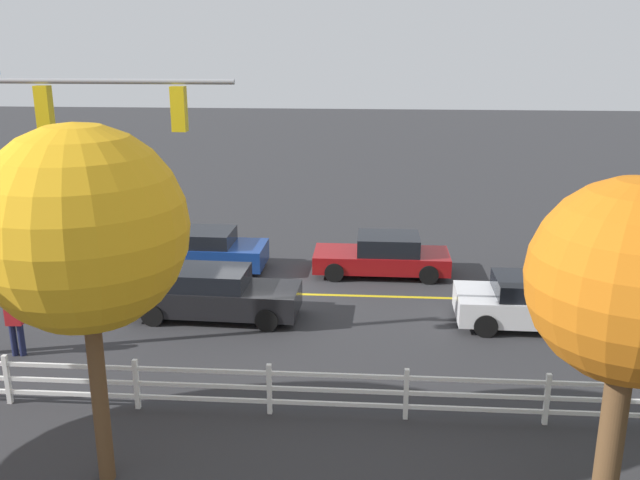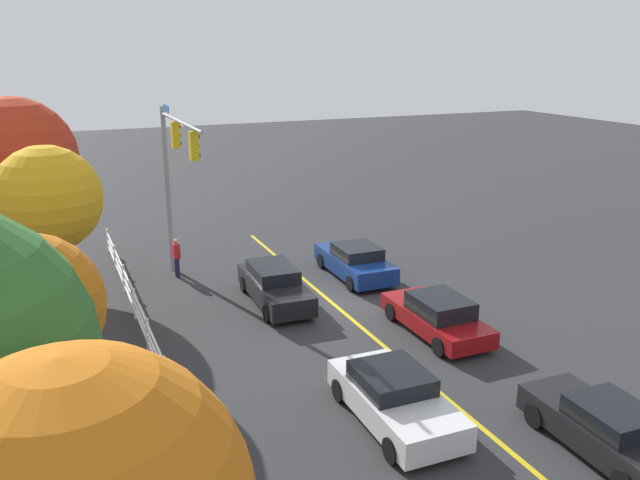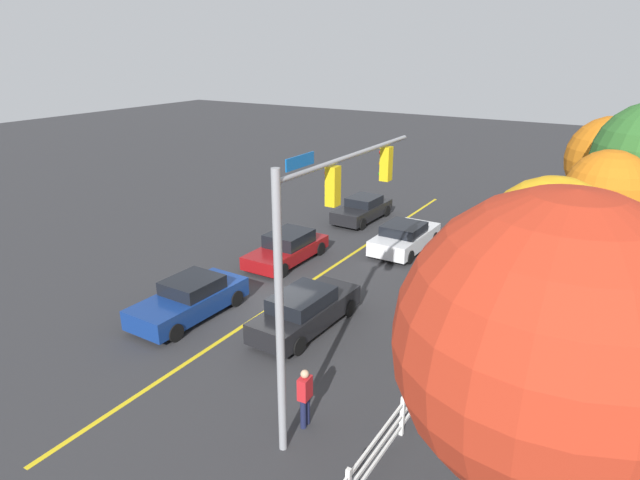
{
  "view_description": "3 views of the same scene",
  "coord_description": "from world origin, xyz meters",
  "views": [
    {
      "loc": [
        -3.6,
        20.1,
        7.71
      ],
      "look_at": [
        -2.25,
        1.94,
        2.37
      ],
      "focal_mm": 38.46,
      "sensor_mm": 36.0,
      "label": 1
    },
    {
      "loc": [
        -21.35,
        9.72,
        9.46
      ],
      "look_at": [
        -1.36,
        1.04,
        2.98
      ],
      "focal_mm": 36.62,
      "sensor_mm": 36.0,
      "label": 2
    },
    {
      "loc": [
        15.2,
        11.37,
        9.52
      ],
      "look_at": [
        -2.6,
        0.55,
        2.02
      ],
      "focal_mm": 30.64,
      "sensor_mm": 36.0,
      "label": 3
    }
  ],
  "objects": [
    {
      "name": "ground_plane",
      "position": [
        0.0,
        0.0,
        0.0
      ],
      "size": [
        120.0,
        120.0,
        0.0
      ],
      "primitive_type": "plane",
      "color": "#2D2D30"
    },
    {
      "name": "lane_center_stripe",
      "position": [
        -4.0,
        0.0,
        0.0
      ],
      "size": [
        28.0,
        0.16,
        0.01
      ],
      "primitive_type": "cube",
      "color": "gold",
      "rests_on": "ground_plane"
    },
    {
      "name": "signal_assembly",
      "position": [
        4.28,
        4.82,
        5.06
      ],
      "size": [
        6.88,
        0.38,
        7.23
      ],
      "color": "gray",
      "rests_on": "ground_plane"
    },
    {
      "name": "car_0",
      "position": [
        -8.27,
        1.92,
        0.68
      ],
      "size": [
        4.49,
        2.09,
        1.39
      ],
      "rotation": [
        0.0,
        0.0,
        3.12
      ],
      "color": "silver",
      "rests_on": "ground_plane"
    },
    {
      "name": "car_1",
      "position": [
        -4.09,
        -2.13,
        0.66
      ],
      "size": [
        4.55,
        1.91,
        1.39
      ],
      "rotation": [
        0.0,
        0.0,
        6.28
      ],
      "color": "maroon",
      "rests_on": "ground_plane"
    },
    {
      "name": "car_2",
      "position": [
        2.21,
        -2.14,
        0.69
      ],
      "size": [
        4.63,
        2.04,
        1.43
      ],
      "rotation": [
        0.0,
        0.0,
        6.26
      ],
      "color": "navy",
      "rests_on": "ground_plane"
    },
    {
      "name": "car_3",
      "position": [
        0.79,
        2.0,
        0.71
      ],
      "size": [
        4.81,
        1.94,
        1.45
      ],
      "rotation": [
        0.0,
        0.0,
        3.11
      ],
      "color": "black",
      "rests_on": "ground_plane"
    },
    {
      "name": "car_4",
      "position": [
        -11.5,
        -2.04,
        0.66
      ],
      "size": [
        4.37,
        1.91,
        1.36
      ],
      "rotation": [
        0.0,
        0.0,
        6.26
      ],
      "color": "black",
      "rests_on": "ground_plane"
    },
    {
      "name": "pedestrian",
      "position": [
        5.2,
        4.83,
        0.93
      ],
      "size": [
        0.42,
        0.29,
        1.69
      ],
      "rotation": [
        0.0,
        0.0,
        1.64
      ],
      "color": "#191E3F",
      "rests_on": "ground_plane"
    },
    {
      "name": "white_rail_fence",
      "position": [
        -3.0,
        7.15,
        0.6
      ],
      "size": [
        26.1,
        0.1,
        1.15
      ],
      "color": "white",
      "rests_on": "ground_plane"
    },
    {
      "name": "tree_0",
      "position": [
        1.08,
        9.61,
        4.71
      ],
      "size": [
        3.48,
        3.48,
        6.47
      ],
      "color": "brown",
      "rests_on": "ground_plane"
    },
    {
      "name": "tree_2",
      "position": [
        7.11,
        10.62,
        5.17
      ],
      "size": [
        4.92,
        4.92,
        7.64
      ],
      "color": "brown",
      "rests_on": "ground_plane"
    },
    {
      "name": "tree_4",
      "position": [
        -7.49,
        10.27,
        4.24
      ],
      "size": [
        3.12,
        3.12,
        5.85
      ],
      "color": "brown",
      "rests_on": "ground_plane"
    }
  ]
}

